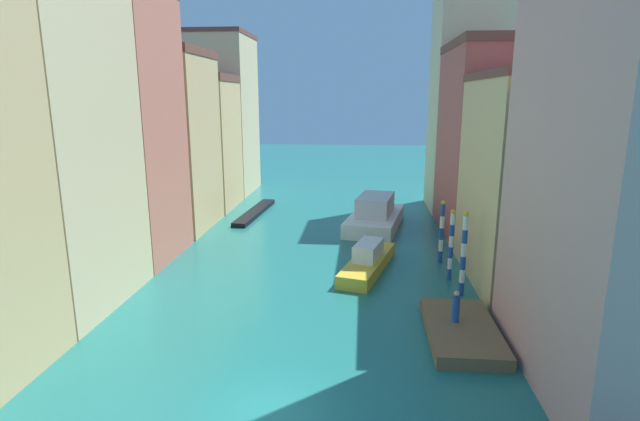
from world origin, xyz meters
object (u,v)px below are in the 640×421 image
object	(u,v)px
mooring_pole_0	(464,253)
gondola_black	(255,212)
waterfront_dock	(462,331)
mooring_pole_2	(442,231)
person_on_dock	(456,307)
vaporetto_white	(375,216)
motorboat_0	(368,260)
mooring_pole_1	(451,244)

from	to	relation	value
mooring_pole_0	gondola_black	bearing A→B (deg)	130.72
waterfront_dock	mooring_pole_2	bearing A→B (deg)	86.83
person_on_dock	vaporetto_white	xyz separation A→B (m)	(-3.37, 19.40, -0.26)
mooring_pole_2	motorboat_0	world-z (taller)	mooring_pole_2
mooring_pole_1	gondola_black	world-z (taller)	mooring_pole_1
mooring_pole_2	gondola_black	xyz separation A→B (m)	(-15.67, 12.90, -2.02)
mooring_pole_0	vaporetto_white	world-z (taller)	mooring_pole_0
person_on_dock	mooring_pole_2	bearing A→B (deg)	85.24
person_on_dock	mooring_pole_1	size ratio (longest dim) A/B	0.35
waterfront_dock	motorboat_0	world-z (taller)	motorboat_0
person_on_dock	gondola_black	world-z (taller)	person_on_dock
gondola_black	motorboat_0	xyz separation A→B (m)	(10.74, -14.84, 0.45)
mooring_pole_0	gondola_black	xyz separation A→B (m)	(-16.01, 18.60, -2.32)
waterfront_dock	person_on_dock	xyz separation A→B (m)	(-0.27, 0.34, 1.02)
mooring_pole_0	motorboat_0	size ratio (longest dim) A/B	0.61
mooring_pole_1	gondola_black	xyz separation A→B (m)	(-15.75, 16.13, -2.08)
mooring_pole_0	motorboat_0	xyz separation A→B (m)	(-5.27, 3.76, -1.87)
waterfront_dock	mooring_pole_2	world-z (taller)	mooring_pole_2
waterfront_dock	gondola_black	xyz separation A→B (m)	(-15.07, 23.71, -0.10)
vaporetto_white	gondola_black	size ratio (longest dim) A/B	0.91
waterfront_dock	mooring_pole_1	xyz separation A→B (m)	(0.68, 7.58, 1.98)
waterfront_dock	mooring_pole_0	world-z (taller)	mooring_pole_0
mooring_pole_2	gondola_black	bearing A→B (deg)	140.55
person_on_dock	motorboat_0	distance (m)	9.47
mooring_pole_0	vaporetto_white	bearing A→B (deg)	107.39
person_on_dock	gondola_black	size ratio (longest dim) A/B	0.15
motorboat_0	mooring_pole_2	bearing A→B (deg)	21.54
mooring_pole_1	vaporetto_white	world-z (taller)	mooring_pole_1
mooring_pole_2	vaporetto_white	xyz separation A→B (m)	(-4.24, 8.93, -1.16)
person_on_dock	mooring_pole_0	size ratio (longest dim) A/B	0.31
person_on_dock	mooring_pole_1	bearing A→B (deg)	82.52
mooring_pole_0	gondola_black	size ratio (longest dim) A/B	0.47
waterfront_dock	mooring_pole_1	distance (m)	7.86
waterfront_dock	person_on_dock	world-z (taller)	person_on_dock
mooring_pole_0	motorboat_0	distance (m)	6.74
mooring_pole_0	mooring_pole_1	bearing A→B (deg)	96.02
waterfront_dock	gondola_black	distance (m)	28.09
mooring_pole_2	waterfront_dock	bearing A→B (deg)	-93.17
gondola_black	mooring_pole_2	bearing A→B (deg)	-39.45
mooring_pole_0	mooring_pole_1	distance (m)	2.50
mooring_pole_0	mooring_pole_1	world-z (taller)	mooring_pole_0
waterfront_dock	person_on_dock	distance (m)	1.11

